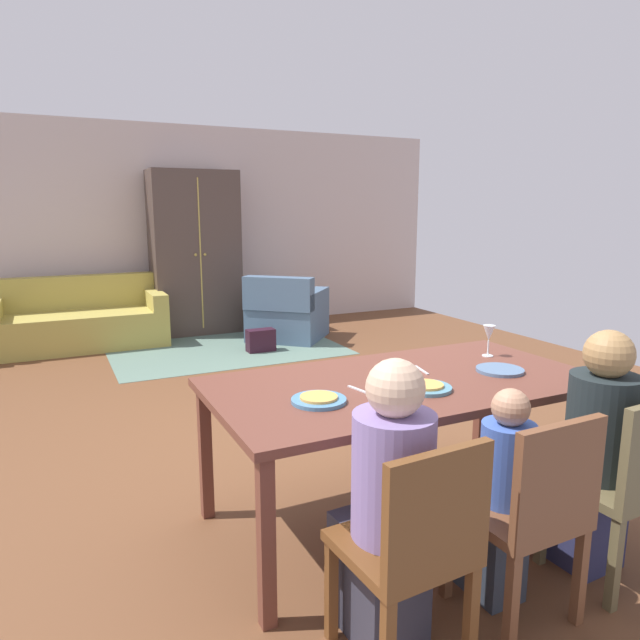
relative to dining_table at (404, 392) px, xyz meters
The scene contains 22 objects.
ground_plane 2.15m from the dining_table, 85.21° to the left, with size 7.46×6.79×0.02m, color brown.
back_wall 5.52m from the dining_table, 88.22° to the left, with size 7.46×0.10×2.70m, color beige.
dining_table is the anchor object (origin of this frame).
plate_near_man 0.56m from the dining_table, 167.52° to the right, with size 0.25×0.25×0.02m, color teal.
pizza_near_man 0.56m from the dining_table, 167.52° to the right, with size 0.17×0.17×0.01m, color gold.
plate_near_child 0.19m from the dining_table, 90.00° to the right, with size 0.25×0.25×0.02m, color teal.
pizza_near_child 0.20m from the dining_table, 90.00° to the right, with size 0.17×0.17×0.01m, color gold.
plate_near_woman 0.56m from the dining_table, 10.45° to the right, with size 0.25×0.25×0.02m, color slate.
wine_glass 0.76m from the dining_table, 14.23° to the left, with size 0.07×0.07×0.19m.
fork 0.31m from the dining_table, behind, with size 0.02×0.15×0.01m, color silver.
knife 0.21m from the dining_table, 29.40° to the left, with size 0.01×0.17×0.01m, color silver.
dining_chair_man 1.05m from the dining_table, 121.63° to the right, with size 0.44×0.44×0.87m.
person_man 0.90m from the dining_table, 127.95° to the right, with size 0.30×0.41×1.11m.
dining_chair_child 0.90m from the dining_table, 89.90° to the right, with size 0.43×0.43×0.87m.
person_child 0.75m from the dining_table, 90.04° to the right, with size 0.22×0.29×0.92m.
dining_chair_woman 1.05m from the dining_table, 58.01° to the right, with size 0.44×0.44×0.87m.
person_woman 0.90m from the dining_table, 52.22° to the right, with size 0.30×0.40×1.11m.
area_rug 4.07m from the dining_table, 86.74° to the left, with size 2.60×1.80×0.01m, color slate.
couch 5.05m from the dining_table, 104.88° to the left, with size 1.93×0.86×0.82m.
armchair 4.32m from the dining_table, 75.59° to the left, with size 1.21×1.21×0.82m.
armoire 5.10m from the dining_table, 88.14° to the left, with size 1.10×0.59×2.10m.
handbag 3.79m from the dining_table, 81.46° to the left, with size 0.32×0.16×0.26m, color black.
Camera 1 is at (-1.77, -3.55, 1.61)m, focal length 31.93 mm.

